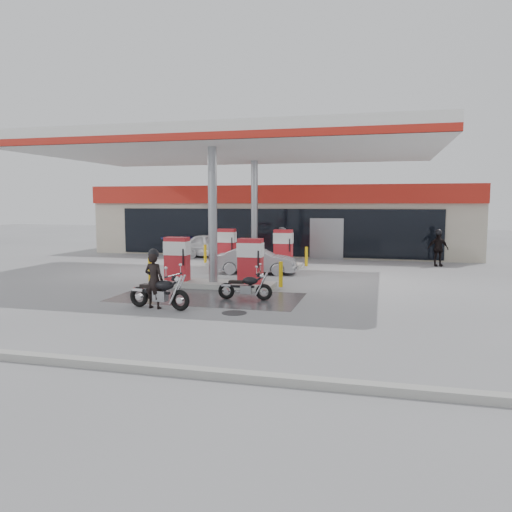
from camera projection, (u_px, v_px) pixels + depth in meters
The scene contains 16 objects.
ground at pixel (193, 297), 16.20m from camera, with size 90.00×90.00×0.00m, color gray.
wet_patch at pixel (208, 297), 16.08m from camera, with size 6.00×3.00×0.00m, color #4C4C4F.
drain_cover at pixel (234, 313), 13.78m from camera, with size 0.70×0.70×0.01m, color #38383A.
kerb at pixel (57, 360), 9.45m from camera, with size 28.00×0.25×0.15m, color gray.
store_building at pixel (286, 219), 31.34m from camera, with size 22.00×8.22×4.00m.
canopy at pixel (236, 148), 20.45m from camera, with size 16.00×10.02×5.51m.
pump_island_near at pixel (213, 267), 18.05m from camera, with size 5.14×1.30×1.78m.
pump_island_far at pixel (254, 252), 23.83m from camera, with size 5.14×1.30×1.78m.
main_motorcycle at pixel (160, 293), 14.27m from camera, with size 1.99×0.76×1.02m.
biker_main at pixel (154, 280), 14.31m from camera, with size 0.60×0.39×1.63m, color black.
parked_motorcycle at pixel (246, 287), 15.63m from camera, with size 1.73×0.66×0.89m.
sedan_white at pixel (214, 245), 27.69m from camera, with size 1.59×3.95×1.34m, color white.
attendant at pixel (283, 246), 24.49m from camera, with size 0.89×0.70×1.84m, color slate.
hatchback_silver at pixel (256, 261), 21.36m from camera, with size 1.20×3.44×1.13m, color gray.
parked_car_left at pixel (196, 246), 28.81m from camera, with size 1.57×3.87×1.12m, color #161F4A.
biker_walking at pixel (438, 249), 23.85m from camera, with size 0.98×0.41×1.68m, color black.
Camera 1 is at (5.92, -14.97, 3.04)m, focal length 35.00 mm.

